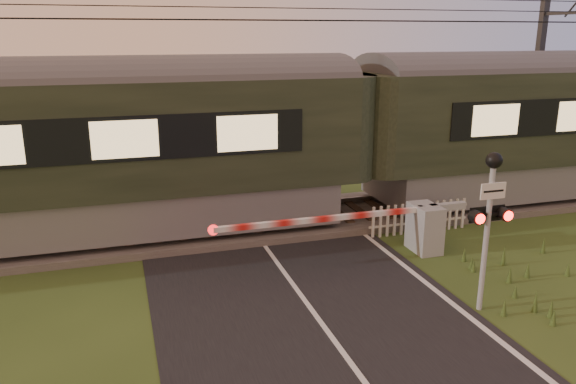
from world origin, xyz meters
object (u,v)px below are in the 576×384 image
object	(u,v)px
picket_fence	(419,218)
crossing_signal	(490,204)
train	(354,133)
boom_gate	(416,227)
catenary_mast	(538,74)

from	to	relation	value
picket_fence	crossing_signal	bearing A→B (deg)	-104.31
train	picket_fence	distance (m)	2.99
boom_gate	catenary_mast	size ratio (longest dim) A/B	0.88
crossing_signal	catenary_mast	bearing A→B (deg)	46.41
boom_gate	crossing_signal	xyz separation A→B (m)	(-0.29, -3.04, 1.49)
crossing_signal	picket_fence	size ratio (longest dim) A/B	1.07
crossing_signal	train	bearing A→B (deg)	90.52
boom_gate	catenary_mast	xyz separation A→B (m)	(7.65, 5.31, 3.12)
boom_gate	picket_fence	xyz separation A→B (m)	(0.78, 1.18, -0.22)
crossing_signal	catenary_mast	size ratio (longest dim) A/B	0.43
crossing_signal	picket_fence	xyz separation A→B (m)	(1.08, 4.22, -1.71)
train	crossing_signal	distance (m)	6.12
train	catenary_mast	xyz separation A→B (m)	(8.00, 2.23, 1.33)
crossing_signal	picket_fence	bearing A→B (deg)	75.69
catenary_mast	picket_fence	bearing A→B (deg)	-149.02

